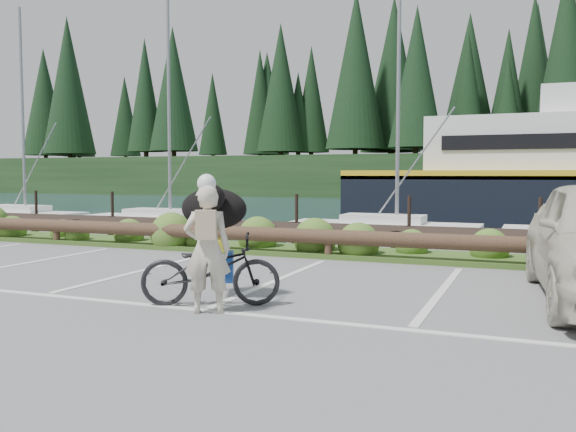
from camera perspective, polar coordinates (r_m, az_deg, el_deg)
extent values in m
plane|color=slate|center=(8.17, -6.46, -8.21)|extent=(72.00, 72.00, 0.00)
plane|color=#192D3C|center=(55.22, 18.06, 0.77)|extent=(160.00, 160.00, 0.00)
cube|color=#3D5B21|center=(13.00, 4.78, -3.42)|extent=(34.00, 1.60, 0.10)
imported|color=black|center=(8.03, -7.27, -5.00)|extent=(1.91, 1.32, 0.95)
imported|color=beige|center=(7.57, -7.57, -3.11)|extent=(0.68, 0.58, 1.59)
ellipsoid|color=black|center=(8.52, -6.97, 0.68)|extent=(0.85, 1.11, 0.57)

